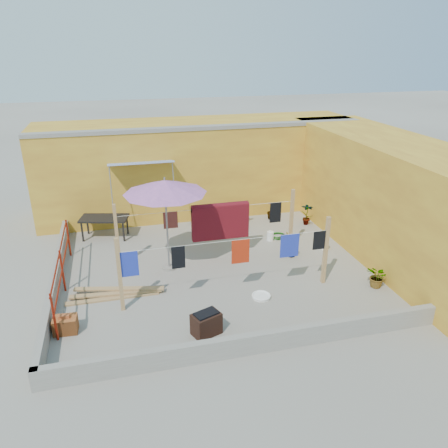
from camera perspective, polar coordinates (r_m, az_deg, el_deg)
The scene contains 21 objects.
ground at distance 11.91m, azimuth -1.18°, elevation -5.83°, with size 80.00×80.00×0.00m, color #9E998E.
wall_back at distance 15.71m, azimuth -3.40°, elevation 7.55°, with size 11.00×3.27×3.21m.
wall_right at distance 13.34m, azimuth 21.10°, elevation 3.27°, with size 2.40×9.00×3.20m, color gold.
parapet_front at distance 8.90m, azimuth 4.30°, elevation -15.21°, with size 8.30×0.16×0.44m, color gray.
parapet_left at distance 11.70m, azimuth -21.18°, elevation -6.84°, with size 0.16×7.30×0.44m, color gray.
red_railing at distance 11.27m, azimuth -20.47°, elevation -5.01°, with size 0.05×4.20×1.10m.
clothesline_rig at distance 12.01m, azimuth -0.47°, elevation -0.25°, with size 5.09×2.35×1.80m.
patio_umbrella at distance 11.12m, azimuth -7.73°, elevation 4.76°, with size 2.56×2.56×2.57m.
outdoor_table at distance 14.02m, azimuth -15.38°, elevation 0.59°, with size 1.58×1.05×0.68m.
brick_stack at distance 9.99m, azimuth -20.01°, elevation -12.25°, with size 0.51×0.38×0.43m.
lumber_pile at distance 10.98m, azimuth -13.92°, elevation -8.79°, with size 2.34×0.64×0.14m.
brazier at distance 9.34m, azimuth -2.33°, elevation -12.85°, with size 0.68×0.57×0.52m.
white_basin at distance 10.66m, azimuth 4.89°, elevation -9.36°, with size 0.46×0.46×0.08m.
water_jug_a at distance 13.26m, azimuth 13.09°, elevation -2.69°, with size 0.20×0.20×0.32m.
water_jug_b at distance 13.58m, azimuth 6.06°, elevation -1.56°, with size 0.21×0.21×0.33m.
green_hose at distance 13.89m, azimuth 7.12°, elevation -1.54°, with size 0.51×0.51×0.08m.
plant_back_a at distance 14.52m, azimuth 1.45°, elevation 1.30°, with size 0.72×0.63×0.81m, color #1A5A19.
plant_back_b at distance 15.18m, azimuth 6.27°, elevation 1.70°, with size 0.33×0.33×0.59m, color #1A5A19.
plant_right_a at distance 14.86m, azimuth 10.78°, elevation 1.31°, with size 0.40×0.27×0.77m, color #1A5A19.
plant_right_b at distance 12.52m, azimuth 8.77°, elevation -2.63°, with size 0.43×0.35×0.78m, color #1A5A19.
plant_right_c at distance 11.57m, azimuth 19.45°, elevation -6.54°, with size 0.52×0.45×0.58m, color #1A5A19.
Camera 1 is at (-2.36, -10.22, 5.66)m, focal length 35.00 mm.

